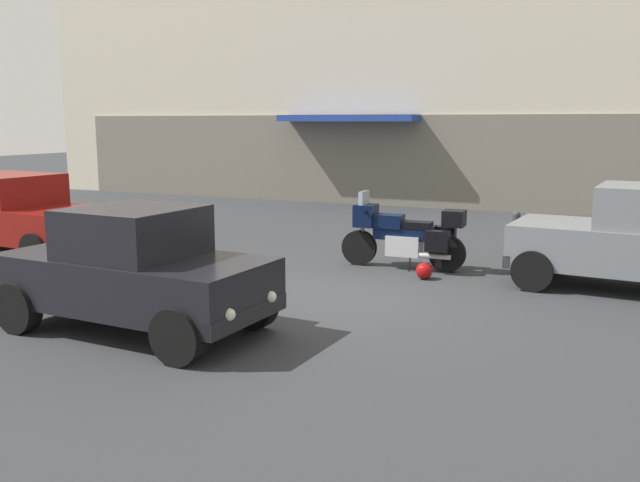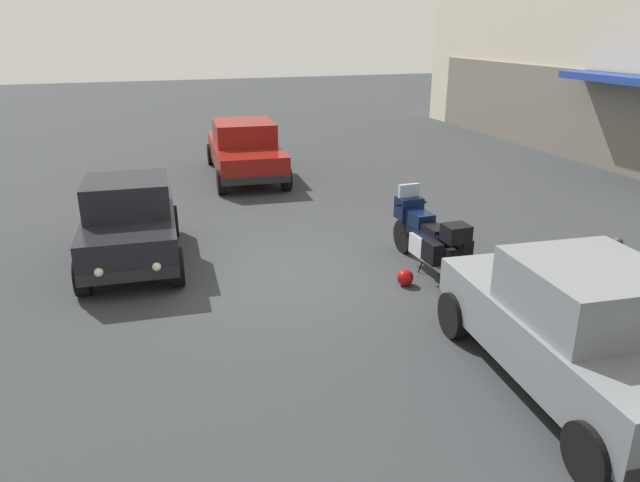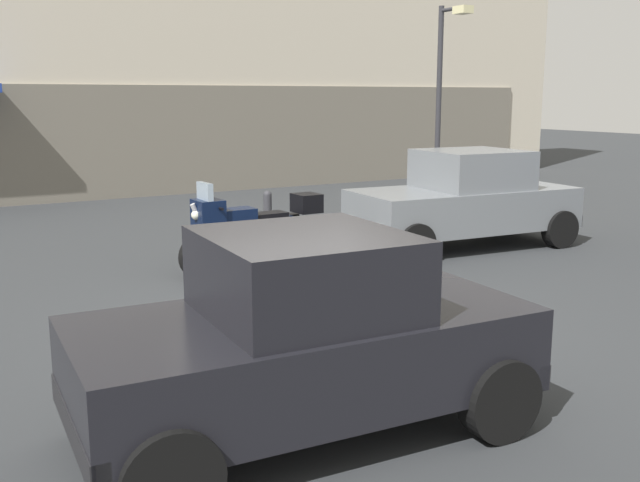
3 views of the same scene
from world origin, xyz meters
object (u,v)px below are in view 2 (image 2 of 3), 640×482
object	(u,v)px
car_compact_side	(130,222)
motorcycle	(428,235)
car_hatchback_near	(577,328)
bollard_curbside	(615,259)
car_sedan_far	(245,149)
helmet	(405,277)

from	to	relation	value
car_compact_side	motorcycle	bearing A→B (deg)	71.76
motorcycle	car_hatchback_near	distance (m)	3.86
car_hatchback_near	car_compact_side	bearing A→B (deg)	44.52
bollard_curbside	motorcycle	bearing A→B (deg)	-119.53
car_sedan_far	bollard_curbside	xyz separation A→B (m)	(9.32, 4.38, -0.36)
helmet	car_compact_side	bearing A→B (deg)	-120.40
helmet	car_compact_side	xyz separation A→B (m)	(-2.51, -4.27, 0.63)
car_sedan_far	bollard_curbside	size ratio (longest dim) A/B	5.85
motorcycle	helmet	size ratio (longest dim) A/B	8.08
helmet	car_hatchback_near	world-z (taller)	car_hatchback_near
car_hatchback_near	car_sedan_far	xyz separation A→B (m)	(-11.63, -1.55, -0.03)
motorcycle	helmet	distance (m)	1.00
helmet	bollard_curbside	xyz separation A→B (m)	(0.98, 3.38, 0.28)
motorcycle	car_sedan_far	distance (m)	7.97
car_compact_side	bollard_curbside	xyz separation A→B (m)	(3.48, 7.65, -0.35)
helmet	car_hatchback_near	distance (m)	3.41
car_compact_side	bollard_curbside	size ratio (longest dim) A/B	4.44
car_compact_side	car_sedan_far	bearing A→B (deg)	154.03
car_compact_side	helmet	bearing A→B (deg)	62.87
car_hatchback_near	bollard_curbside	size ratio (longest dim) A/B	4.98
car_sedan_far	motorcycle	bearing A→B (deg)	-163.60
motorcycle	helmet	world-z (taller)	motorcycle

